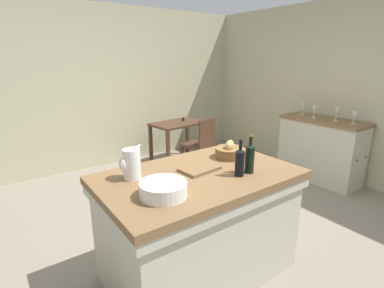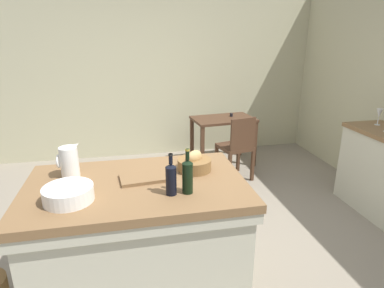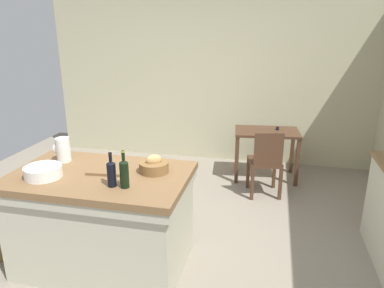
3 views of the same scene
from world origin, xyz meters
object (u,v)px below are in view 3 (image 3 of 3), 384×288
at_px(pitcher, 63,149).
at_px(cutting_board, 107,170).
at_px(bread_basket, 154,166).
at_px(wine_bottle_dark, 124,173).
at_px(wooden_chair, 266,161).
at_px(writing_desk, 267,138).
at_px(island_table, 103,216).
at_px(wash_bowl, 43,172).
at_px(wine_bottle_amber, 111,173).

relative_size(pitcher, cutting_board, 0.88).
distance_m(bread_basket, wine_bottle_dark, 0.39).
bearing_deg(wooden_chair, wine_bottle_dark, -117.92).
bearing_deg(writing_desk, wine_bottle_dark, -111.82).
distance_m(island_table, bread_basket, 0.67).
bearing_deg(bread_basket, wine_bottle_dark, -108.90).
xyz_separation_m(island_table, wash_bowl, (-0.43, -0.18, 0.47)).
height_order(bread_basket, wine_bottle_dark, wine_bottle_dark).
height_order(wooden_chair, pitcher, pitcher).
xyz_separation_m(island_table, bread_basket, (0.45, 0.14, 0.48)).
bearing_deg(wine_bottle_amber, island_table, 135.28).
height_order(island_table, wine_bottle_amber, wine_bottle_amber).
xyz_separation_m(wooden_chair, wine_bottle_dark, (-1.07, -2.01, 0.55)).
relative_size(writing_desk, bread_basket, 3.68).
bearing_deg(writing_desk, pitcher, -130.02).
xyz_separation_m(bread_basket, wine_bottle_amber, (-0.23, -0.36, 0.06)).
bearing_deg(wine_bottle_dark, wash_bowl, 176.97).
height_order(wash_bowl, cutting_board, wash_bowl).
distance_m(island_table, wash_bowl, 0.66).
distance_m(pitcher, cutting_board, 0.54).
bearing_deg(wash_bowl, pitcher, 96.05).
xyz_separation_m(island_table, writing_desk, (1.38, 2.41, 0.11)).
relative_size(island_table, bread_basket, 5.99).
bearing_deg(writing_desk, wine_bottle_amber, -113.83).
height_order(writing_desk, wash_bowl, wash_bowl).
xyz_separation_m(pitcher, wash_bowl, (0.04, -0.39, -0.07)).
bearing_deg(wooden_chair, writing_desk, 91.26).
relative_size(wooden_chair, cutting_board, 2.92).
height_order(island_table, writing_desk, island_table).
bearing_deg(cutting_board, writing_desk, 60.44).
height_order(writing_desk, wooden_chair, wooden_chair).
bearing_deg(island_table, cutting_board, 49.48).
relative_size(bread_basket, wine_bottle_amber, 0.91).
bearing_deg(wooden_chair, wash_bowl, -132.74).
bearing_deg(wine_bottle_dark, bread_basket, 71.10).
bearing_deg(cutting_board, wash_bowl, -154.06).
relative_size(island_table, pitcher, 5.72).
relative_size(wash_bowl, wine_bottle_amber, 1.10).
height_order(wooden_chair, wine_bottle_amber, wine_bottle_amber).
height_order(island_table, bread_basket, bread_basket).
height_order(cutting_board, wine_bottle_amber, wine_bottle_amber).
relative_size(pitcher, bread_basket, 1.05).
xyz_separation_m(cutting_board, wine_bottle_amber, (0.18, -0.27, 0.10)).
distance_m(bread_basket, cutting_board, 0.42).
bearing_deg(wine_bottle_amber, wash_bowl, 176.36).
relative_size(pitcher, wine_bottle_dark, 0.88).
distance_m(pitcher, wine_bottle_dark, 0.90).
distance_m(island_table, wine_bottle_amber, 0.62).
bearing_deg(bread_basket, wine_bottle_amber, -122.77).
bearing_deg(wash_bowl, wooden_chair, 47.26).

